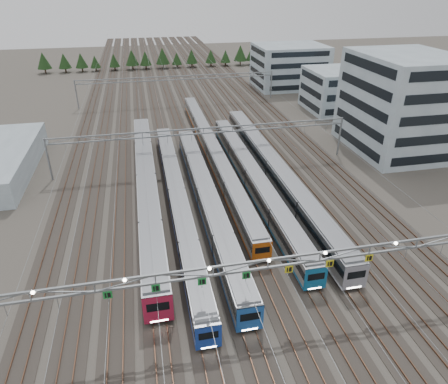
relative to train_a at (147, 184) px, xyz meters
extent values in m
plane|color=#47423A|center=(11.25, -30.02, -2.33)|extent=(400.00, 400.00, 0.00)
cube|color=#2D2823|center=(11.25, 69.98, -2.29)|extent=(54.00, 260.00, 0.08)
cube|color=brown|center=(-14.22, 69.98, -2.17)|extent=(0.08, 260.00, 0.16)
cube|color=brown|center=(36.72, 69.98, -2.17)|extent=(0.08, 260.00, 0.16)
cube|color=brown|center=(10.53, 69.98, -2.17)|extent=(0.08, 260.00, 0.16)
cube|color=brown|center=(11.97, 69.98, -2.17)|extent=(0.08, 260.00, 0.16)
cube|color=black|center=(0.00, 0.05, -1.89)|extent=(2.65, 57.02, 0.40)
cube|color=#929599|center=(0.00, 0.05, 0.06)|extent=(3.12, 58.19, 3.51)
cube|color=black|center=(0.00, 0.05, 0.48)|extent=(3.18, 57.90, 1.06)
cube|color=#B81C3E|center=(0.00, 0.05, -1.42)|extent=(3.17, 57.90, 0.39)
cube|color=slate|center=(0.00, 0.05, 1.93)|extent=(2.81, 57.02, 0.28)
cube|color=#B81C3E|center=(0.00, -29.00, 0.06)|extent=(3.14, 0.12, 3.51)
cube|color=black|center=(0.00, -29.03, 0.48)|extent=(2.34, 0.10, 1.06)
cube|color=white|center=(0.00, -29.06, -1.48)|extent=(1.87, 0.06, 0.17)
cube|color=black|center=(4.50, -4.85, -1.92)|extent=(2.20, 55.93, 0.33)
cube|color=#929599|center=(4.50, -4.85, -0.31)|extent=(2.59, 57.07, 2.91)
cube|color=black|center=(4.50, -4.85, 0.04)|extent=(2.65, 56.79, 0.88)
cube|color=#1A3B9E|center=(4.50, -4.85, -1.53)|extent=(2.64, 56.79, 0.32)
cube|color=slate|center=(4.50, -4.85, 1.24)|extent=(2.33, 55.93, 0.23)
cube|color=#1A3B9E|center=(4.50, -33.34, -0.31)|extent=(2.61, 0.12, 2.91)
cube|color=black|center=(4.50, -33.37, 0.04)|extent=(1.94, 0.10, 0.88)
cube|color=white|center=(4.50, -33.40, -1.58)|extent=(1.55, 0.06, 0.14)
cube|color=black|center=(9.00, -5.91, -1.91)|extent=(2.40, 51.30, 0.36)
cube|color=#929599|center=(9.00, -5.91, -0.15)|extent=(2.82, 52.34, 3.17)
cube|color=black|center=(9.00, -5.91, 0.23)|extent=(2.88, 52.08, 0.96)
cube|color=#1E53A6|center=(9.00, -5.91, -1.48)|extent=(2.87, 52.08, 0.35)
cube|color=slate|center=(9.00, -5.91, 1.54)|extent=(2.54, 51.30, 0.25)
cube|color=#1E53A6|center=(9.00, -32.03, -0.15)|extent=(2.84, 0.12, 3.17)
cube|color=black|center=(9.00, -32.06, 0.23)|extent=(2.11, 0.10, 0.96)
cube|color=white|center=(9.00, -32.09, -1.54)|extent=(1.69, 0.06, 0.15)
cube|color=black|center=(13.50, 13.05, -1.92)|extent=(2.19, 67.59, 0.33)
cube|color=#929599|center=(13.50, 13.05, -0.32)|extent=(2.58, 68.97, 2.90)
cube|color=black|center=(13.50, 13.05, 0.03)|extent=(2.64, 68.62, 0.87)
cube|color=#D85B13|center=(13.50, 13.05, -1.54)|extent=(2.63, 68.62, 0.32)
cube|color=slate|center=(13.50, 13.05, 1.22)|extent=(2.32, 67.59, 0.23)
cube|color=#D85B13|center=(13.50, -21.39, -0.32)|extent=(2.60, 0.12, 2.90)
cube|color=black|center=(13.50, -21.42, 0.03)|extent=(1.93, 0.10, 0.87)
cube|color=white|center=(13.50, -21.45, -1.58)|extent=(1.55, 0.06, 0.14)
cube|color=black|center=(18.00, -0.87, -1.91)|extent=(2.33, 52.58, 0.35)
cube|color=#929599|center=(18.00, -0.87, -0.20)|extent=(2.75, 53.66, 3.09)
cube|color=black|center=(18.00, -0.87, 0.17)|extent=(2.81, 53.39, 0.93)
cube|color=#156499|center=(18.00, -0.87, -1.50)|extent=(2.80, 53.39, 0.34)
cube|color=slate|center=(18.00, -0.87, 1.44)|extent=(2.47, 52.58, 0.25)
cube|color=#156499|center=(18.00, -27.65, -0.20)|extent=(2.77, 0.12, 3.09)
cube|color=black|center=(18.00, -27.68, 0.17)|extent=(2.06, 0.10, 0.93)
cube|color=white|center=(18.00, -27.71, -1.55)|extent=(1.65, 0.06, 0.15)
cube|color=black|center=(22.50, 1.26, -1.90)|extent=(2.55, 58.50, 0.39)
cube|color=#929599|center=(22.50, 1.26, -0.03)|extent=(3.00, 59.69, 3.37)
cube|color=black|center=(22.50, 1.26, 0.38)|extent=(3.06, 59.39, 1.02)
cube|color=#92929F|center=(22.50, 1.26, -1.45)|extent=(3.05, 59.39, 0.37)
cube|color=slate|center=(22.50, 1.26, 1.76)|extent=(2.70, 58.50, 0.27)
cube|color=#92929F|center=(22.50, -28.53, -0.03)|extent=(3.02, 0.12, 3.37)
cube|color=black|center=(22.50, -28.56, 0.38)|extent=(2.25, 0.10, 1.02)
cube|color=white|center=(22.50, -28.59, -1.50)|extent=(1.80, 0.06, 0.16)
cube|color=gray|center=(11.25, -30.02, 5.47)|extent=(56.00, 0.22, 0.22)
cube|color=gray|center=(11.25, -30.02, 4.47)|extent=(56.00, 0.22, 0.22)
cube|color=#1A8432|center=(-4.50, -30.14, 3.97)|extent=(0.85, 0.06, 0.85)
cube|color=#1A8432|center=(0.00, -30.14, 3.97)|extent=(0.85, 0.06, 0.85)
cube|color=#1A8432|center=(4.50, -30.14, 3.97)|extent=(0.85, 0.06, 0.85)
cube|color=#1A8432|center=(9.00, -30.14, 3.97)|extent=(0.85, 0.06, 0.85)
cube|color=yellow|center=(13.50, -30.14, 3.97)|extent=(0.85, 0.06, 0.85)
cube|color=yellow|center=(18.00, -30.14, 3.97)|extent=(0.85, 0.06, 0.85)
cube|color=yellow|center=(22.50, -30.14, 3.97)|extent=(0.85, 0.06, 0.85)
cylinder|color=gray|center=(-16.75, 9.98, 1.67)|extent=(0.36, 0.36, 8.00)
cylinder|color=gray|center=(39.25, 9.98, 1.67)|extent=(0.36, 0.36, 8.00)
cube|color=gray|center=(11.25, 9.98, 5.47)|extent=(56.00, 0.22, 0.22)
cube|color=gray|center=(11.25, 9.98, 4.47)|extent=(56.00, 0.22, 0.22)
cylinder|color=gray|center=(-16.75, 54.98, 1.67)|extent=(0.36, 0.36, 8.00)
cylinder|color=gray|center=(39.25, 54.98, 1.67)|extent=(0.36, 0.36, 8.00)
cube|color=gray|center=(11.25, 54.98, 5.47)|extent=(56.00, 0.22, 0.22)
cube|color=gray|center=(11.25, 54.98, 4.47)|extent=(56.00, 0.22, 0.22)
cube|color=#8FA1AA|center=(52.50, 10.76, 7.44)|extent=(18.00, 22.00, 19.53)
cube|color=#8FA1AA|center=(52.23, 39.65, 3.11)|extent=(14.00, 16.00, 10.88)
cube|color=#8FA1AA|center=(49.42, 67.62, 4.32)|extent=(22.00, 18.00, 13.30)
cube|color=#8FA1AA|center=(-25.74, 15.05, -0.02)|extent=(10.00, 30.00, 4.62)
camera|label=1|loc=(0.35, -60.15, 30.37)|focal=32.00mm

